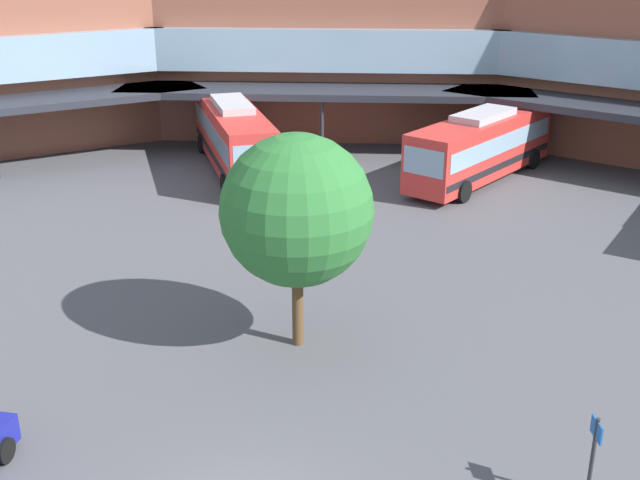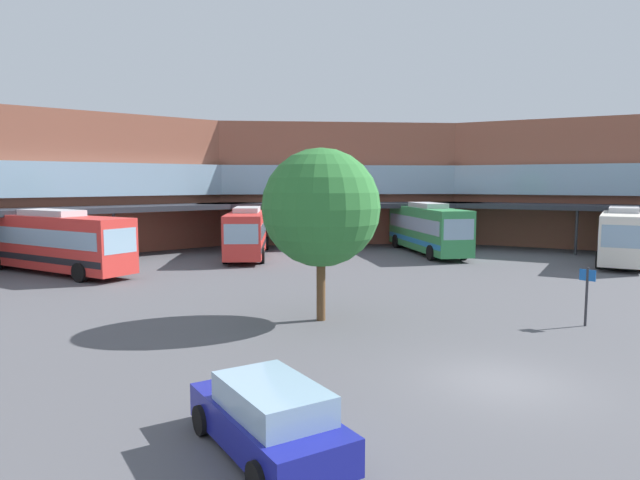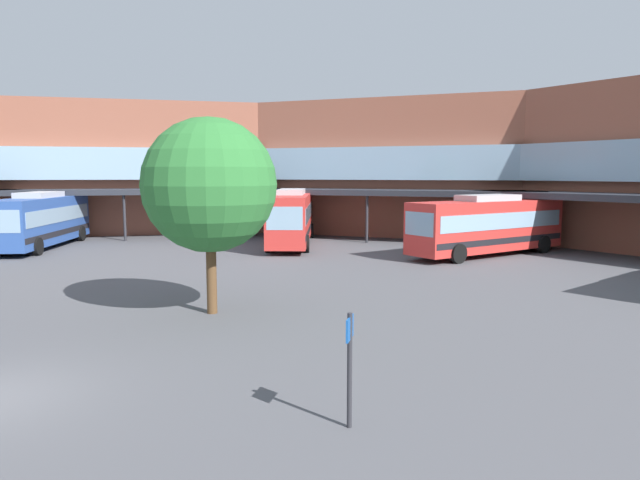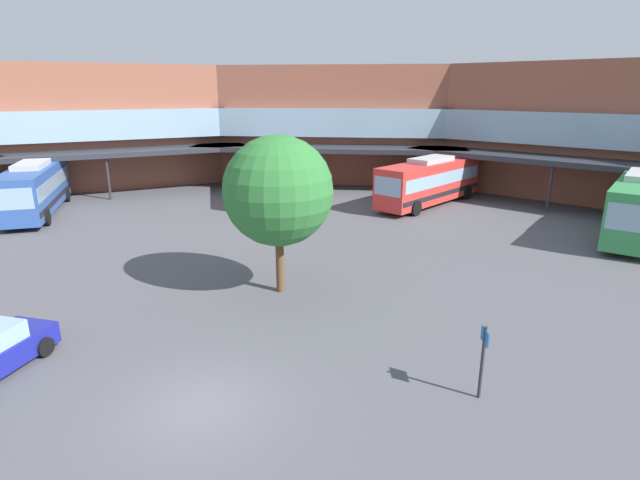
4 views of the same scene
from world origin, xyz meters
The scene contains 6 objects.
station_building centered at (0.00, 21.22, 5.39)m, with size 83.17×50.91×10.73m.
bus_0 centered at (-24.79, 14.06, 1.89)m, with size 9.26×10.17×3.73m.
bus_2 centered at (-12.57, 25.57, 1.96)m, with size 9.30×11.50×3.88m.
bus_6 centered at (0.40, 28.49, 1.86)m, with size 6.07×11.44×3.68m.
plaza_tree centered at (-1.95, 8.45, 4.54)m, with size 4.71×4.71×6.91m.
stop_sign_post centered at (7.19, 3.70, 1.41)m, with size 0.28×0.57×2.29m.
Camera 3 is at (13.26, -5.27, 4.95)m, focal length 32.35 mm.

